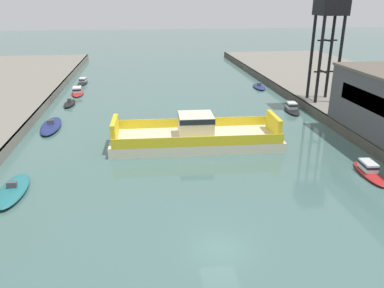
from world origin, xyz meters
name	(u,v)px	position (x,y,z in m)	size (l,w,h in m)	color
ground_plane	(220,248)	(0.00, 0.00, 0.00)	(400.00, 400.00, 0.00)	#476B66
chain_ferry	(196,136)	(1.06, 19.55, 1.10)	(19.27, 7.45, 3.64)	beige
moored_boat_near_left	(259,87)	(17.06, 47.95, 0.24)	(2.33, 5.73, 0.95)	navy
moored_boat_near_right	(70,103)	(-16.19, 39.67, 0.29)	(1.81, 4.91, 1.06)	black
moored_boat_mid_left	(13,190)	(-16.15, 9.91, 0.31)	(2.35, 6.72, 1.10)	#237075
moored_boat_mid_right	(83,82)	(-16.35, 56.15, 0.41)	(2.10, 5.25, 1.11)	black
moored_boat_far_left	(51,126)	(-16.68, 28.12, 0.30)	(2.73, 7.85, 1.08)	navy
moored_boat_far_right	(292,108)	(17.16, 31.68, 0.50)	(2.34, 5.52, 1.35)	black
moored_boat_upstream_a	(77,91)	(-16.06, 47.23, 0.49)	(2.57, 6.51, 1.31)	red
moored_boat_upstream_b	(369,170)	(16.28, 9.51, 0.46)	(2.11, 5.84, 1.24)	red
crane_tower	(330,15)	(22.12, 32.99, 13.62)	(3.86, 3.86, 15.20)	black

